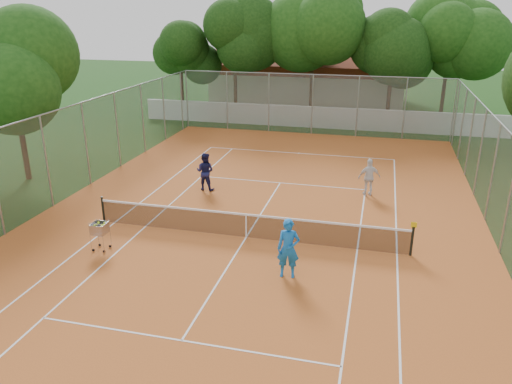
% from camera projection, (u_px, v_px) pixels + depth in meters
% --- Properties ---
extents(ground, '(120.00, 120.00, 0.00)m').
position_uv_depth(ground, '(246.00, 238.00, 18.76)').
color(ground, '#13350E').
rests_on(ground, ground).
extents(court_pad, '(18.00, 34.00, 0.02)m').
position_uv_depth(court_pad, '(246.00, 238.00, 18.75)').
color(court_pad, '#B55B23').
rests_on(court_pad, ground).
extents(court_lines, '(10.98, 23.78, 0.01)m').
position_uv_depth(court_lines, '(246.00, 237.00, 18.75)').
color(court_lines, white).
rests_on(court_lines, court_pad).
extents(tennis_net, '(11.88, 0.10, 0.98)m').
position_uv_depth(tennis_net, '(246.00, 225.00, 18.58)').
color(tennis_net, black).
rests_on(tennis_net, court_pad).
extents(perimeter_fence, '(18.00, 34.00, 4.00)m').
position_uv_depth(perimeter_fence, '(246.00, 188.00, 18.06)').
color(perimeter_fence, slate).
rests_on(perimeter_fence, ground).
extents(boundary_wall, '(26.00, 0.30, 1.50)m').
position_uv_depth(boundary_wall, '(315.00, 117.00, 35.77)').
color(boundary_wall, white).
rests_on(boundary_wall, ground).
extents(clubhouse, '(16.40, 9.00, 4.40)m').
position_uv_depth(clubhouse, '(309.00, 78.00, 44.82)').
color(clubhouse, beige).
rests_on(clubhouse, ground).
extents(tropical_trees, '(29.00, 19.00, 10.00)m').
position_uv_depth(tropical_trees, '(323.00, 53.00, 37.03)').
color(tropical_trees, black).
rests_on(tropical_trees, ground).
extents(player_near, '(0.77, 0.55, 1.96)m').
position_uv_depth(player_near, '(288.00, 248.00, 15.72)').
color(player_near, blue).
rests_on(player_near, court_pad).
extents(player_far_left, '(0.92, 0.74, 1.80)m').
position_uv_depth(player_far_left, '(205.00, 172.00, 23.37)').
color(player_far_left, '#171947').
rests_on(player_far_left, court_pad).
extents(player_far_right, '(1.09, 0.69, 1.72)m').
position_uv_depth(player_far_right, '(369.00, 177.00, 22.68)').
color(player_far_right, silver).
rests_on(player_far_right, court_pad).
extents(ball_hopper, '(0.66, 0.66, 1.12)m').
position_uv_depth(ball_hopper, '(100.00, 235.00, 17.60)').
color(ball_hopper, '#AAA9B0').
rests_on(ball_hopper, court_pad).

